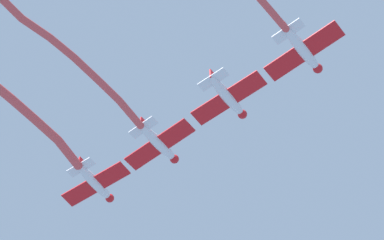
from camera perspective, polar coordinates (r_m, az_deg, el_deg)
The scene contains 5 objects.
airplane_lead at distance 64.93m, azimuth 8.84°, elevation 5.50°, with size 7.10×6.18×1.92m.
airplane_left_wing at distance 67.00m, azimuth 2.88°, elevation 1.82°, with size 7.02×6.23×1.92m.
airplane_right_wing at distance 69.50m, azimuth -2.64°, elevation -1.89°, with size 7.11×6.18×1.92m.
smoke_trail_right_wing at distance 65.82m, azimuth -10.40°, elevation 5.52°, with size 11.99×18.20×1.84m.
airplane_slot at distance 73.34m, azimuth -7.69°, elevation -4.99°, with size 6.85×6.36×1.92m.
Camera 1 is at (-38.51, 7.76, 6.57)m, focal length 67.07 mm.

